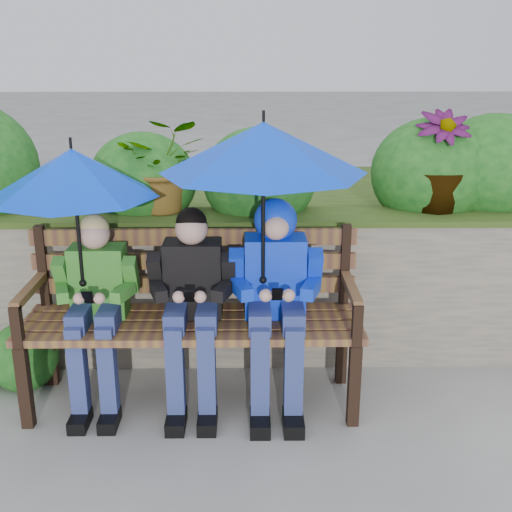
{
  "coord_description": "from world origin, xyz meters",
  "views": [
    {
      "loc": [
        -0.04,
        -3.39,
        2.08
      ],
      "look_at": [
        0.0,
        0.1,
        0.95
      ],
      "focal_mm": 45.0,
      "sensor_mm": 36.0,
      "label": 1
    }
  ],
  "objects_px": {
    "park_bench": "(193,306)",
    "umbrella_left": "(73,173)",
    "boy_middle": "(192,298)",
    "boy_left": "(96,301)",
    "boy_right": "(276,287)",
    "umbrella_right": "(263,148)"
  },
  "relations": [
    {
      "from": "park_bench",
      "to": "umbrella_left",
      "type": "distance_m",
      "value": 1.04
    },
    {
      "from": "boy_middle",
      "to": "boy_left",
      "type": "bearing_deg",
      "value": 179.6
    },
    {
      "from": "boy_middle",
      "to": "umbrella_left",
      "type": "xyz_separation_m",
      "value": [
        -0.63,
        0.01,
        0.74
      ]
    },
    {
      "from": "boy_right",
      "to": "boy_middle",
      "type": "bearing_deg",
      "value": -178.94
    },
    {
      "from": "umbrella_left",
      "to": "boy_left",
      "type": "bearing_deg",
      "value": -6.78
    },
    {
      "from": "boy_left",
      "to": "boy_right",
      "type": "distance_m",
      "value": 1.05
    },
    {
      "from": "park_bench",
      "to": "boy_middle",
      "type": "xyz_separation_m",
      "value": [
        0.01,
        -0.1,
        0.09
      ]
    },
    {
      "from": "park_bench",
      "to": "umbrella_left",
      "type": "relative_size",
      "value": 2.14
    },
    {
      "from": "boy_right",
      "to": "boy_left",
      "type": "bearing_deg",
      "value": -179.72
    },
    {
      "from": "park_bench",
      "to": "boy_middle",
      "type": "relative_size",
      "value": 1.65
    },
    {
      "from": "boy_middle",
      "to": "boy_right",
      "type": "height_order",
      "value": "boy_right"
    },
    {
      "from": "boy_right",
      "to": "park_bench",
      "type": "bearing_deg",
      "value": 169.62
    },
    {
      "from": "boy_left",
      "to": "umbrella_right",
      "type": "distance_m",
      "value": 1.32
    },
    {
      "from": "boy_left",
      "to": "umbrella_right",
      "type": "height_order",
      "value": "umbrella_right"
    },
    {
      "from": "boy_right",
      "to": "umbrella_right",
      "type": "xyz_separation_m",
      "value": [
        -0.07,
        -0.01,
        0.81
      ]
    },
    {
      "from": "park_bench",
      "to": "boy_right",
      "type": "relative_size",
      "value": 1.59
    },
    {
      "from": "umbrella_right",
      "to": "park_bench",
      "type": "bearing_deg",
      "value": 166.11
    },
    {
      "from": "boy_left",
      "to": "park_bench",
      "type": "bearing_deg",
      "value": 9.79
    },
    {
      "from": "boy_left",
      "to": "boy_middle",
      "type": "bearing_deg",
      "value": -0.4
    },
    {
      "from": "park_bench",
      "to": "boy_middle",
      "type": "distance_m",
      "value": 0.13
    },
    {
      "from": "boy_middle",
      "to": "umbrella_right",
      "type": "bearing_deg",
      "value": -0.6
    },
    {
      "from": "boy_middle",
      "to": "boy_right",
      "type": "relative_size",
      "value": 0.96
    }
  ]
}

